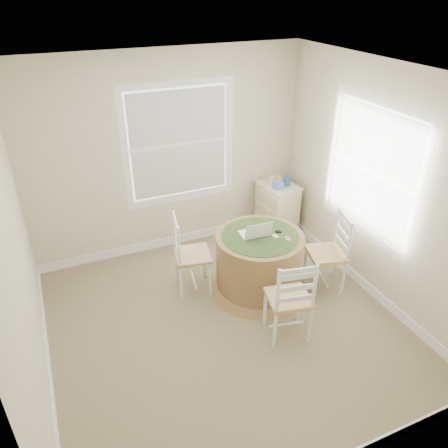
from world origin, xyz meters
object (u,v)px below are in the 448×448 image
round_table (259,260)px  corner_chest (277,209)px  chair_left (193,255)px  laptop (255,233)px  chair_near (289,298)px  chair_right (326,253)px

round_table → corner_chest: bearing=62.9°
chair_left → laptop: chair_left is taller
chair_left → corner_chest: 1.73m
chair_near → chair_right: size_ratio=1.00×
chair_left → round_table: bearing=-102.8°
round_table → laptop: (-0.05, 0.04, 0.36)m
chair_left → corner_chest: size_ratio=1.24×
round_table → chair_near: size_ratio=1.26×
chair_right → corner_chest: size_ratio=1.24×
corner_chest → chair_near: bearing=-124.3°
chair_left → corner_chest: bearing=-53.7°
chair_left → chair_right: (1.44, -0.60, 0.00)m
chair_near → corner_chest: (0.93, 1.88, -0.09)m
chair_near → laptop: bearing=-81.2°
laptop → corner_chest: (0.89, 1.02, -0.37)m
round_table → corner_chest: corner_chest is taller
round_table → laptop: laptop is taller
chair_right → corner_chest: 1.36m
laptop → corner_chest: size_ratio=0.44×
corner_chest → chair_right: bearing=-102.8°
chair_left → chair_near: (0.62, -1.12, 0.00)m
chair_right → chair_near: bearing=-42.2°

